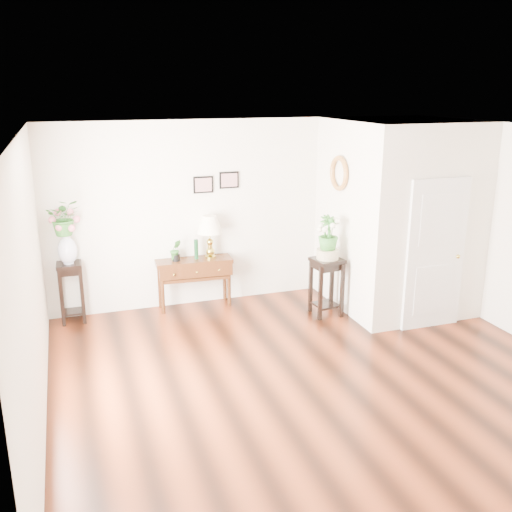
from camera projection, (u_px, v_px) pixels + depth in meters
name	position (u px, v px, depth m)	size (l,w,h in m)	color
floor	(316.00, 374.00, 6.71)	(6.00, 5.50, 0.02)	maroon
ceiling	(324.00, 132.00, 5.92)	(6.00, 5.50, 0.02)	white
wall_back	(245.00, 211.00, 8.81)	(6.00, 0.02, 2.80)	silver
wall_front	(493.00, 374.00, 3.82)	(6.00, 0.02, 2.80)	silver
wall_left	(31.00, 290.00, 5.39)	(0.02, 5.50, 2.80)	silver
partition	(397.00, 215.00, 8.57)	(1.80, 1.95, 2.80)	silver
door	(435.00, 255.00, 7.76)	(0.90, 0.05, 2.10)	silver
art_print_left	(203.00, 185.00, 8.46)	(0.30, 0.02, 0.25)	black
art_print_right	(229.00, 180.00, 8.57)	(0.30, 0.02, 0.25)	black
wall_ornament	(339.00, 173.00, 8.21)	(0.51, 0.51, 0.07)	#CA823D
console_table	(194.00, 283.00, 8.67)	(1.14, 0.38, 0.76)	black
table_lamp	(210.00, 235.00, 8.54)	(0.38, 0.38, 0.66)	gold
green_vase	(196.00, 248.00, 8.53)	(0.06, 0.06, 0.30)	#0D3318
potted_plant	(176.00, 251.00, 8.44)	(0.17, 0.14, 0.31)	#307329
plant_stand_a	(72.00, 293.00, 8.11)	(0.34, 0.34, 0.87)	black
porcelain_vase	(67.00, 248.00, 7.92)	(0.26, 0.26, 0.46)	silver
lily_arrangement	(64.00, 218.00, 7.79)	(0.46, 0.40, 0.51)	#307329
plant_stand_b	(326.00, 287.00, 8.36)	(0.41, 0.41, 0.86)	black
ceramic_bowl	(328.00, 253.00, 8.21)	(0.32, 0.32, 0.14)	#BAB08D
narcissus	(328.00, 233.00, 8.13)	(0.29, 0.29, 0.52)	#307329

